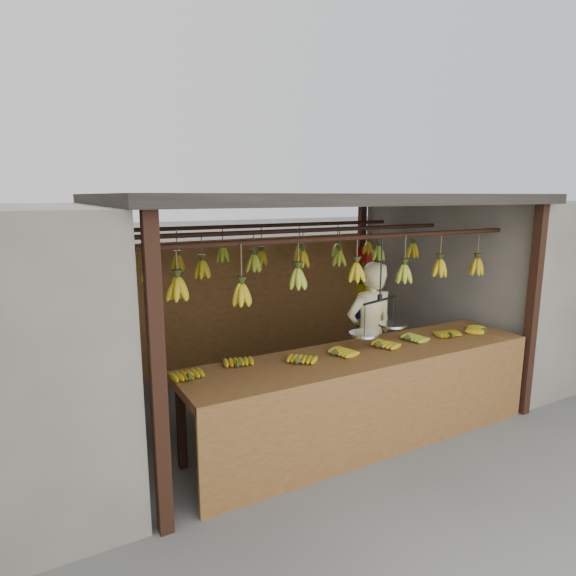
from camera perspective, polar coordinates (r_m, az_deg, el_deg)
ground at (r=5.87m, az=1.45°, el=-13.06°), size 80.00×80.00×0.00m
stall at (r=5.66m, az=-0.14°, el=6.73°), size 4.30×3.30×2.40m
neighbor_right at (r=7.92m, az=24.60°, el=0.96°), size 3.00×3.00×2.30m
counter at (r=4.70m, az=9.97°, el=-10.11°), size 3.64×0.83×0.96m
hanging_bananas at (r=5.42m, az=1.55°, el=2.98°), size 3.61×2.22×0.38m
balance_scale at (r=4.89m, az=10.74°, el=-4.29°), size 0.75×0.41×0.95m
vendor at (r=5.56m, az=9.65°, el=-5.45°), size 0.63×0.43×1.67m
bag_bundles at (r=7.70m, az=8.91°, el=0.41°), size 0.08×0.26×1.20m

